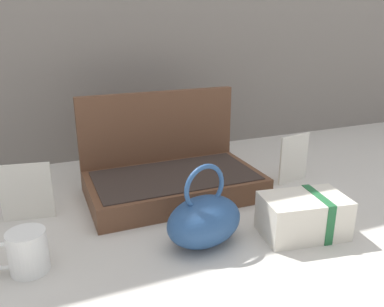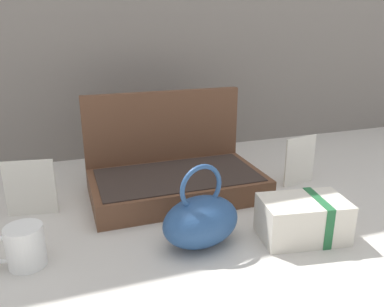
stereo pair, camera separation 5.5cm
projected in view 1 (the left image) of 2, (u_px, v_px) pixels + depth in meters
The scene contains 7 objects.
ground_plane at pixel (190, 214), 1.06m from camera, with size 6.00×6.00×0.00m, color beige.
open_suitcase at pixel (170, 172), 1.17m from camera, with size 0.50×0.29×0.29m.
teal_pouch_handbag at pixel (204, 220), 0.89m from camera, with size 0.21×0.17×0.20m.
cream_toiletry_bag at pixel (304, 215), 0.94m from camera, with size 0.22×0.15×0.10m.
coffee_mug at pixel (27, 252), 0.80m from camera, with size 0.12×0.08×0.09m.
info_card_left at pixel (294, 158), 1.25m from camera, with size 0.12×0.01×0.16m, color white.
poster_card_right at pixel (26, 192), 1.00m from camera, with size 0.13×0.01×0.15m, color silver.
Camera 1 is at (-0.35, -0.88, 0.50)m, focal length 36.50 mm.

